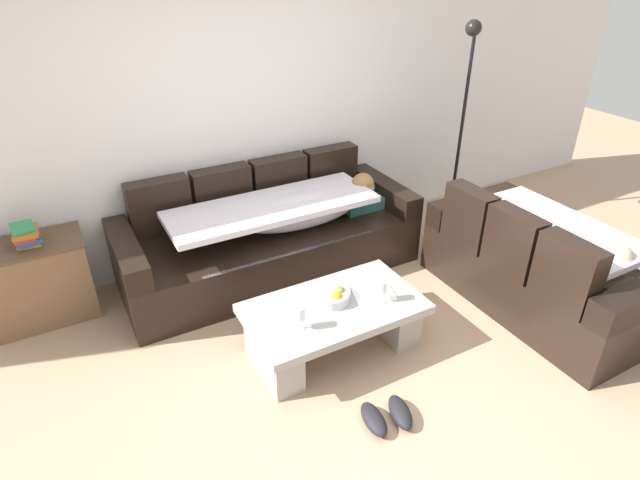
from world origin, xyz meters
name	(u,v)px	position (x,y,z in m)	size (l,w,h in m)	color
ground_plane	(377,389)	(0.00, 0.00, 0.00)	(14.00, 14.00, 0.00)	tan
back_wall	(240,103)	(0.00, 2.15, 1.35)	(9.00, 0.10, 2.70)	white
couch_along_wall	(274,236)	(0.02, 1.63, 0.33)	(2.48, 0.92, 0.88)	black
couch_near_window	(540,267)	(1.62, 0.19, 0.33)	(0.92, 1.73, 0.88)	black
coffee_table	(334,322)	(-0.05, 0.47, 0.24)	(1.20, 0.68, 0.38)	#A09F9C
fruit_bowl	(331,295)	(-0.04, 0.54, 0.42)	(0.28, 0.28, 0.10)	silver
wine_glass_near_left	(300,314)	(-0.36, 0.36, 0.50)	(0.07, 0.07, 0.17)	silver
wine_glass_near_right	(382,287)	(0.25, 0.36, 0.50)	(0.07, 0.07, 0.17)	silver
open_magazine	(374,294)	(0.25, 0.45, 0.39)	(0.28, 0.21, 0.01)	white
side_cabinet	(39,281)	(-1.79, 1.85, 0.32)	(0.72, 0.44, 0.64)	brown
book_stack_on_cabinet	(26,235)	(-1.78, 1.85, 0.71)	(0.18, 0.22, 0.15)	gold
floor_lamp	(463,114)	(2.00, 1.62, 1.12)	(0.33, 0.31, 1.95)	black
pair_of_shoes	(387,416)	(-0.09, -0.24, 0.04)	(0.34, 0.32, 0.09)	black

